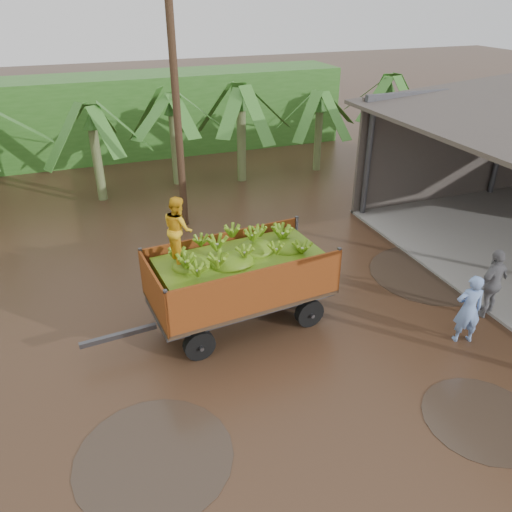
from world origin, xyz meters
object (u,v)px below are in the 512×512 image
Objects in this scene: banana_trailer at (239,276)px; man_blue at (468,309)px; man_grey at (493,283)px; utility_pole at (176,94)px.

man_blue is at bearing -34.29° from banana_trailer.
man_grey is 10.22m from utility_pole.
banana_trailer is 5.15m from man_blue.
utility_pole reaches higher than man_grey.
banana_trailer is at bearing -12.17° from man_blue.
man_grey is at bearing -53.90° from utility_pole.
banana_trailer is 3.44× the size of man_blue.
utility_pole is at bearing -67.52° from man_grey.
utility_pole is at bearing -45.47° from man_blue.
utility_pole is (-4.44, 8.42, 3.43)m from man_blue.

